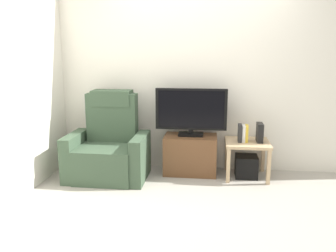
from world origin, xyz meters
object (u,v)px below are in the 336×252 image
side_table (247,147)px  book_rightmost (247,133)px  book_middle (243,134)px  game_console (260,132)px  tv_stand (190,154)px  television (191,111)px  recliner_armchair (109,148)px  book_leftmost (240,133)px  subwoofer_box (246,166)px

side_table → book_rightmost: size_ratio=2.52×
book_middle → game_console: game_console is taller
tv_stand → television: size_ratio=0.74×
recliner_armchair → book_leftmost: (1.63, 0.17, 0.20)m
subwoofer_box → book_rightmost: 0.43m
recliner_armchair → game_console: size_ratio=4.60×
television → game_console: (0.86, -0.07, -0.24)m
television → subwoofer_box: television is taller
recliner_armchair → subwoofer_box: (1.73, 0.19, -0.24)m
recliner_armchair → subwoofer_box: recliner_armchair is taller
recliner_armchair → book_rightmost: bearing=-4.0°
tv_stand → book_middle: size_ratio=3.23×
book_middle → book_rightmost: (0.04, 0.00, 0.00)m
book_leftmost → book_middle: size_ratio=1.06×
subwoofer_box → side_table: bearing=116.6°
game_console → tv_stand: bearing=176.8°
side_table → book_leftmost: bearing=-168.7°
recliner_armchair → book_middle: 1.70m
tv_stand → book_middle: book_middle is taller
side_table → game_console: bearing=3.9°
side_table → book_rightmost: (-0.02, -0.02, 0.18)m
television → book_rightmost: (0.70, -0.10, -0.25)m
subwoofer_box → game_console: 0.47m
tv_stand → television: 0.57m
book_middle → book_rightmost: bearing=0.0°
tv_stand → side_table: 0.73m
book_middle → game_console: (0.20, 0.03, 0.01)m
book_rightmost → side_table: bearing=48.5°
side_table → subwoofer_box: size_ratio=1.96×
television → recliner_armchair: bearing=-165.4°
subwoofer_box → game_console: size_ratio=1.17×
recliner_armchair → game_console: bearing=-3.5°
subwoofer_box → game_console: bearing=3.9°
tv_stand → recliner_armchair: bearing=-166.4°
tv_stand → book_leftmost: bearing=-7.2°
side_table → book_middle: (-0.05, -0.02, 0.18)m
book_leftmost → game_console: game_console is taller
subwoofer_box → book_middle: size_ratio=1.32×
side_table → book_middle: 0.19m
side_table → book_leftmost: book_leftmost is taller
side_table → subwoofer_box: (0.00, -0.00, -0.25)m
book_leftmost → game_console: 0.25m
recliner_armchair → television: bearing=5.0°
game_console → book_middle: bearing=-171.4°
book_rightmost → book_leftmost: bearing=180.0°
tv_stand → subwoofer_box: bearing=-4.6°
book_middle → subwoofer_box: bearing=20.2°
tv_stand → game_console: game_console is taller
television → side_table: television is taller
side_table → television: bearing=173.9°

